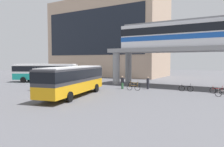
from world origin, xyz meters
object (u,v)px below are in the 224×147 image
object	(u,v)px
station_building	(107,39)
bus_secondary	(46,71)
bicycle_silver	(224,93)
bus_main	(73,78)
bicycle_red	(217,91)
pedestrian_walking_across	(122,83)
bicycle_black	(186,88)
pedestrian_by_bike_rack	(33,84)
train	(206,32)
bicycle_orange	(134,85)
bicycle_brown	(133,88)
pedestrian_waiting_near_stop	(148,83)

from	to	relation	value
station_building	bus_secondary	bearing A→B (deg)	-88.89
bicycle_silver	bus_main	bearing A→B (deg)	-149.73
bicycle_red	pedestrian_walking_across	world-z (taller)	pedestrian_walking_across
bicycle_black	pedestrian_by_bike_rack	xyz separation A→B (m)	(-16.88, -9.72, 0.51)
train	bicycle_orange	bearing A→B (deg)	-158.12
bicycle_red	pedestrian_by_bike_rack	xyz separation A→B (m)	(-20.48, -9.54, 0.51)
bicycle_orange	pedestrian_walking_across	xyz separation A→B (m)	(-0.52, -2.63, 0.48)
bicycle_brown	pedestrian_waiting_near_stop	world-z (taller)	pedestrian_waiting_near_stop
station_building	pedestrian_waiting_near_stop	size ratio (longest dim) A/B	17.70
train	bus_secondary	distance (m)	26.72
bus_secondary	bicycle_silver	distance (m)	28.35
pedestrian_waiting_near_stop	pedestrian_walking_across	bearing A→B (deg)	-150.43
bicycle_orange	bus_main	bearing A→B (deg)	-102.09
pedestrian_walking_across	pedestrian_waiting_near_stop	xyz separation A→B (m)	(3.01, 1.71, -0.06)
bicycle_silver	pedestrian_walking_across	bearing A→B (deg)	-178.81
bus_secondary	bicycle_silver	world-z (taller)	bus_secondary
pedestrian_waiting_near_stop	bus_main	bearing A→B (deg)	-116.22
bicycle_black	bicycle_brown	distance (m)	6.62
station_building	pedestrian_walking_across	distance (m)	28.42
pedestrian_walking_across	bus_secondary	bearing A→B (deg)	177.12
bicycle_silver	bicycle_red	size ratio (longest dim) A/B	0.97
bicycle_red	bicycle_silver	bearing A→B (deg)	-67.06
train	bicycle_red	distance (m)	8.66
train	pedestrian_waiting_near_stop	world-z (taller)	train
bicycle_orange	bus_secondary	bearing A→B (deg)	-173.71
pedestrian_walking_across	pedestrian_by_bike_rack	bearing A→B (deg)	-140.29
bicycle_orange	pedestrian_by_bike_rack	size ratio (longest dim) A/B	0.96
bicycle_brown	bicycle_red	size ratio (longest dim) A/B	1.01
bicycle_orange	bicycle_red	world-z (taller)	same
bus_main	bicycle_black	world-z (taller)	bus_main
station_building	pedestrian_waiting_near_stop	world-z (taller)	station_building
bicycle_brown	pedestrian_walking_across	size ratio (longest dim) A/B	0.99
bicycle_brown	bicycle_silver	world-z (taller)	same
pedestrian_waiting_near_stop	pedestrian_by_bike_rack	world-z (taller)	pedestrian_by_bike_rack
bicycle_brown	bicycle_red	world-z (taller)	same
bus_main	bicycle_red	size ratio (longest dim) A/B	6.50
bicycle_black	station_building	bearing A→B (deg)	141.64
bicycle_brown	train	bearing A→B (deg)	40.78
bicycle_red	bicycle_black	bearing A→B (deg)	177.14
bus_secondary	station_building	bearing A→B (deg)	91.11
bicycle_orange	bicycle_silver	world-z (taller)	same
station_building	train	size ratio (longest dim) A/B	1.19
bicycle_red	pedestrian_by_bike_rack	bearing A→B (deg)	-155.01
bus_main	bicycle_red	bearing A→B (deg)	37.11
bus_main	pedestrian_by_bike_rack	distance (m)	7.33
station_building	bicycle_black	bearing A→B (deg)	-38.36
bus_secondary	pedestrian_by_bike_rack	bearing A→B (deg)	-49.53
train	bus_secondary	world-z (taller)	train
station_building	bus_secondary	size ratio (longest dim) A/B	2.71
train	bicycle_red	world-z (taller)	train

